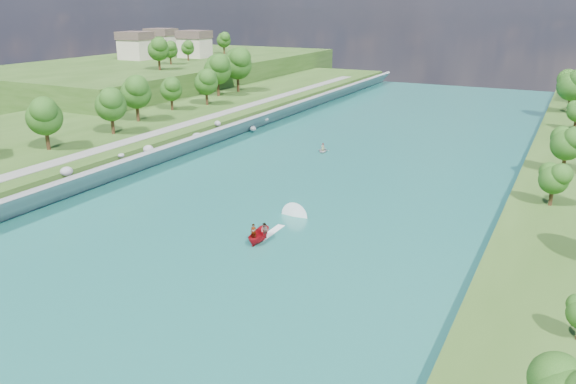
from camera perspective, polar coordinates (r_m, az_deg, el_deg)
The scene contains 11 objects.
ground at distance 64.34m, azimuth -6.81°, elevation -4.86°, with size 260.00×260.00×0.00m, color #2D5119.
river_water at distance 80.48m, azimuth 1.13°, elevation 0.18°, with size 55.00×240.00×0.10m, color #18565C.
berm_west at distance 110.74m, azimuth -22.82°, elevation 4.76°, with size 45.00×240.00×3.50m, color #2D5119.
ridge_west at distance 185.86m, azimuth -11.79°, elevation 11.73°, with size 60.00×120.00×9.00m, color #2D5119.
riprap_bank at distance 92.93m, azimuth -13.68°, elevation 3.31°, with size 4.38×236.00×4.82m.
riverside_path at distance 97.77m, azimuth -16.25°, elevation 4.89°, with size 3.00×200.00×0.10m, color gray.
ridge_houses at distance 192.83m, azimuth -12.49°, elevation 14.55°, with size 29.50×29.50×8.40m.
trees_west at distance 95.94m, azimuth -27.13°, elevation 6.91°, with size 15.64×149.91×13.66m.
trees_ridge at distance 174.32m, azimuth -10.33°, elevation 14.28°, with size 21.95×55.67×9.85m.
motorboat at distance 64.29m, azimuth -2.29°, elevation -3.99°, with size 3.60×18.87×2.19m.
raft at distance 101.46m, azimuth 3.55°, elevation 4.29°, with size 2.85×3.42×1.61m.
Camera 1 is at (33.70, -48.53, 25.46)m, focal length 35.00 mm.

